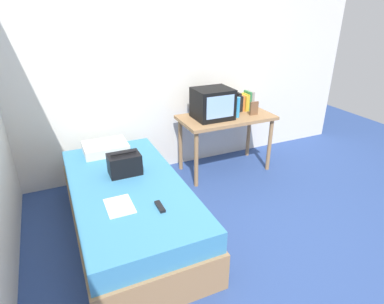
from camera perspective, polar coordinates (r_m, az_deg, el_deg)
ground_plane at (r=3.04m, az=12.36°, el=-17.19°), size 8.00×8.00×0.00m
wall_back at (r=4.08m, az=-2.97°, el=14.89°), size 5.20×0.10×2.60m
bed at (r=3.12m, az=-11.00°, el=-9.70°), size 1.00×2.00×0.52m
desk at (r=4.05m, az=6.03°, el=5.10°), size 1.16×0.60×0.74m
tv at (r=3.88m, az=3.67°, el=8.55°), size 0.44×0.39×0.36m
water_bottle at (r=3.96m, az=8.03°, el=7.83°), size 0.06×0.06×0.25m
book_row at (r=4.24m, az=8.71°, el=8.75°), size 0.30×0.17×0.24m
picture_frame at (r=4.09m, az=10.93°, el=7.59°), size 0.11×0.02×0.17m
pillow at (r=3.63m, az=-15.05°, el=0.74°), size 0.46×0.35×0.10m
handbag at (r=3.11m, az=-11.86°, el=-2.10°), size 0.30×0.20×0.22m
magazine at (r=2.68m, az=-12.71°, el=-9.29°), size 0.21×0.29×0.01m
remote_dark at (r=2.61m, az=-5.70°, el=-9.59°), size 0.04×0.16×0.02m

